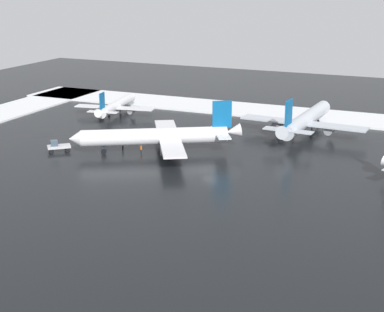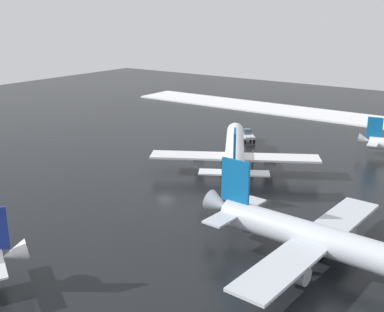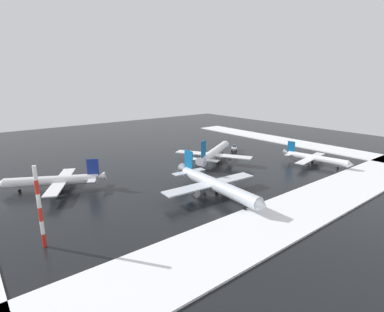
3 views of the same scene
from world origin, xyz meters
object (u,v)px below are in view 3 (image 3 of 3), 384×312
(airplane_far_rear, at_px, (54,181))
(antenna_mast, at_px, (40,208))
(airplane_parked_portside, at_px, (215,153))
(ground_crew_beside_wing, at_px, (221,161))
(airplane_distant_tail, at_px, (315,158))
(ground_crew_mid_apron, at_px, (228,155))
(airplane_parked_starboard, at_px, (216,185))
(pushback_tug, at_px, (234,148))
(ground_crew_by_nose_gear, at_px, (216,157))

(airplane_far_rear, xyz_separation_m, antenna_mast, (-9.60, -29.86, 5.06))
(airplane_parked_portside, height_order, ground_crew_beside_wing, airplane_parked_portside)
(airplane_parked_portside, relative_size, airplane_distant_tail, 1.25)
(airplane_far_rear, distance_m, ground_crew_mid_apron, 64.25)
(airplane_parked_starboard, height_order, pushback_tug, airplane_parked_starboard)
(airplane_parked_portside, bearing_deg, ground_crew_by_nose_gear, 4.52)
(ground_crew_by_nose_gear, bearing_deg, airplane_parked_starboard, -169.09)
(airplane_distant_tail, height_order, ground_crew_by_nose_gear, airplane_distant_tail)
(pushback_tug, bearing_deg, ground_crew_by_nose_gear, 158.54)
(airplane_parked_starboard, bearing_deg, ground_crew_mid_apron, 133.78)
(airplane_far_rear, height_order, ground_crew_beside_wing, airplane_far_rear)
(ground_crew_beside_wing, distance_m, ground_crew_mid_apron, 9.05)
(antenna_mast, bearing_deg, airplane_far_rear, 72.17)
(airplane_parked_starboard, height_order, antenna_mast, antenna_mast)
(ground_crew_mid_apron, height_order, antenna_mast, antenna_mast)
(airplane_far_rear, relative_size, ground_crew_beside_wing, 15.59)
(airplane_far_rear, height_order, airplane_distant_tail, airplane_far_rear)
(ground_crew_mid_apron, relative_size, antenna_mast, 0.11)
(airplane_parked_portside, height_order, ground_crew_by_nose_gear, airplane_parked_portside)
(airplane_parked_starboard, relative_size, ground_crew_by_nose_gear, 20.12)
(ground_crew_beside_wing, xyz_separation_m, ground_crew_mid_apron, (8.04, 4.15, 0.00))
(airplane_parked_starboard, relative_size, ground_crew_mid_apron, 20.12)
(ground_crew_mid_apron, bearing_deg, airplane_distant_tail, -143.32)
(airplane_far_rear, xyz_separation_m, airplane_distant_tail, (81.34, -31.80, -0.36))
(airplane_parked_starboard, height_order, airplane_distant_tail, airplane_parked_starboard)
(airplane_far_rear, bearing_deg, airplane_parked_portside, -157.35)
(airplane_parked_portside, height_order, ground_crew_mid_apron, airplane_parked_portside)
(pushback_tug, xyz_separation_m, ground_crew_by_nose_gear, (-16.07, -5.86, -0.31))
(airplane_far_rear, distance_m, ground_crew_by_nose_gear, 59.07)
(airplane_parked_starboard, relative_size, pushback_tug, 7.02)
(ground_crew_by_nose_gear, relative_size, antenna_mast, 0.11)
(airplane_far_rear, bearing_deg, airplane_distant_tail, -173.12)
(airplane_parked_portside, distance_m, airplane_far_rear, 56.22)
(antenna_mast, bearing_deg, ground_crew_mid_apron, 18.78)
(airplane_parked_portside, bearing_deg, ground_crew_beside_wing, -119.31)
(airplane_parked_portside, distance_m, ground_crew_mid_apron, 8.48)
(airplane_far_rear, relative_size, ground_crew_by_nose_gear, 15.59)
(airplane_far_rear, relative_size, airplane_distant_tail, 1.06)
(airplane_parked_portside, relative_size, antenna_mast, 2.00)
(airplane_far_rear, height_order, ground_crew_by_nose_gear, airplane_far_rear)
(ground_crew_beside_wing, bearing_deg, airplane_parked_portside, -63.50)
(pushback_tug, relative_size, ground_crew_by_nose_gear, 2.87)
(antenna_mast, bearing_deg, pushback_tug, 20.90)
(pushback_tug, bearing_deg, airplane_parked_portside, 161.10)
(airplane_far_rear, distance_m, ground_crew_beside_wing, 56.74)
(pushback_tug, height_order, ground_crew_beside_wing, pushback_tug)
(airplane_parked_starboard, xyz_separation_m, airplane_distant_tail, (49.23, -0.07, -0.89))
(airplane_parked_starboard, relative_size, ground_crew_beside_wing, 20.12)
(ground_crew_beside_wing, relative_size, ground_crew_mid_apron, 1.00)
(airplane_distant_tail, distance_m, ground_crew_beside_wing, 34.14)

